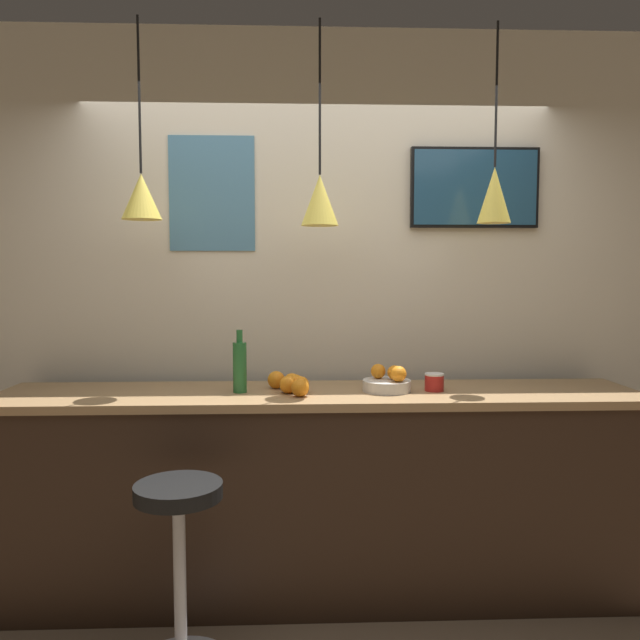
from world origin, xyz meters
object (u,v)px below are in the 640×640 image
juice_bottle (240,366)px  spread_jar (434,382)px  bar_stool (179,550)px  mounted_tv (475,188)px  fruit_bowl (388,382)px

juice_bottle → spread_jar: size_ratio=3.22×
bar_stool → juice_bottle: 0.89m
juice_bottle → mounted_tv: size_ratio=0.44×
spread_jar → mounted_tv: (0.29, 0.37, 0.99)m
bar_stool → spread_jar: 1.40m
mounted_tv → spread_jar: bearing=-127.9°
bar_stool → fruit_bowl: 1.22m
fruit_bowl → mounted_tv: 1.18m
bar_stool → juice_bottle: (0.20, 0.58, 0.65)m
juice_bottle → mounted_tv: mounted_tv is taller
spread_jar → mounted_tv: bearing=52.1°
bar_stool → mounted_tv: mounted_tv is taller
fruit_bowl → juice_bottle: (-0.72, 0.00, 0.08)m
juice_bottle → spread_jar: 0.95m
fruit_bowl → juice_bottle: bearing=179.9°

